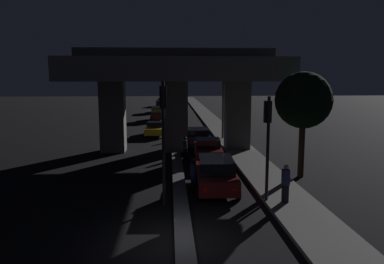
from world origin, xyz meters
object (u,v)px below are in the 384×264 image
(car_dark_red_lead, at_px, (216,174))
(car_dark_green_third_oncoming, at_px, (161,106))
(car_dark_red_second, at_px, (208,150))
(motorcycle_red_filtering_far, at_px, (182,132))
(motorcycle_blue_filtering_near, at_px, (193,176))
(car_black_fourth_oncoming, at_px, (162,102))
(motorcycle_black_filtering_mid, at_px, (185,148))
(traffic_light_left_of_median, at_px, (163,122))
(pedestrian_on_sidewalk, at_px, (286,184))
(street_lamp, at_px, (219,90))
(car_dark_blue_third, at_px, (197,137))
(traffic_light_right_of_median, at_px, (268,131))
(car_taxi_yellow_lead_oncoming, at_px, (156,129))
(car_dark_red_second_oncoming, at_px, (158,113))

(car_dark_red_lead, distance_m, car_dark_green_third_oncoming, 42.25)
(car_dark_red_second, bearing_deg, motorcycle_red_filtering_far, 11.17)
(motorcycle_blue_filtering_near, bearing_deg, car_black_fourth_oncoming, 6.57)
(motorcycle_black_filtering_mid, bearing_deg, traffic_light_left_of_median, 174.49)
(motorcycle_red_filtering_far, bearing_deg, pedestrian_on_sidewalk, -168.25)
(traffic_light_left_of_median, relative_size, motorcycle_red_filtering_far, 2.99)
(traffic_light_left_of_median, distance_m, motorcycle_black_filtering_mid, 10.51)
(car_dark_red_second, bearing_deg, street_lamp, -9.54)
(motorcycle_blue_filtering_near, bearing_deg, car_dark_blue_third, -1.50)
(traffic_light_right_of_median, height_order, car_dark_red_lead, traffic_light_right_of_median)
(car_dark_red_second, distance_m, car_dark_blue_third, 5.71)
(car_taxi_yellow_lead_oncoming, distance_m, car_dark_green_third_oncoming, 24.27)
(street_lamp, bearing_deg, car_taxi_yellow_lead_oncoming, 154.93)
(motorcycle_black_filtering_mid, bearing_deg, car_dark_green_third_oncoming, 6.06)
(pedestrian_on_sidewalk, bearing_deg, car_dark_blue_third, 100.78)
(car_dark_red_lead, distance_m, motorcycle_black_filtering_mid, 8.16)
(pedestrian_on_sidewalk, bearing_deg, traffic_light_left_of_median, 175.08)
(car_dark_red_second, bearing_deg, traffic_light_right_of_median, -165.60)
(street_lamp, relative_size, car_black_fourth_oncoming, 1.56)
(pedestrian_on_sidewalk, bearing_deg, car_taxi_yellow_lead_oncoming, 107.39)
(traffic_light_left_of_median, xyz_separation_m, car_dark_red_second_oncoming, (-1.27, 32.47, -2.72))
(traffic_light_right_of_median, distance_m, motorcycle_black_filtering_mid, 10.79)
(car_dark_blue_third, height_order, car_black_fourth_oncoming, car_black_fourth_oncoming)
(car_dark_red_second, height_order, motorcycle_blue_filtering_near, car_dark_red_second)
(car_dark_green_third_oncoming, xyz_separation_m, motorcycle_black_filtering_mid, (2.39, -34.03, -0.41))
(car_dark_red_lead, xyz_separation_m, pedestrian_on_sidewalk, (2.73, -2.36, 0.14))
(motorcycle_blue_filtering_near, height_order, pedestrian_on_sidewalk, pedestrian_on_sidewalk)
(motorcycle_red_filtering_far, bearing_deg, street_lamp, -97.60)
(car_black_fourth_oncoming, height_order, motorcycle_red_filtering_far, car_black_fourth_oncoming)
(car_dark_red_second_oncoming, xyz_separation_m, car_black_fourth_oncoming, (0.04, 23.79, -0.15))
(traffic_light_right_of_median, relative_size, car_dark_red_second, 1.15)
(motorcycle_blue_filtering_near, bearing_deg, motorcycle_black_filtering_mid, 4.55)
(traffic_light_left_of_median, height_order, car_dark_red_second_oncoming, traffic_light_left_of_median)
(car_taxi_yellow_lead_oncoming, bearing_deg, car_dark_red_second_oncoming, -176.73)
(car_black_fourth_oncoming, distance_m, pedestrian_on_sidewalk, 57.08)
(traffic_light_left_of_median, height_order, car_dark_blue_third, traffic_light_left_of_median)
(street_lamp, bearing_deg, motorcycle_black_filtering_mid, -115.01)
(car_dark_red_second, xyz_separation_m, motorcycle_black_filtering_mid, (-1.44, 1.66, -0.19))
(car_dark_red_second_oncoming, xyz_separation_m, motorcycle_blue_filtering_near, (2.69, -30.08, -0.30))
(car_dark_red_second, bearing_deg, car_dark_red_lead, -179.73)
(car_dark_red_second_oncoming, bearing_deg, motorcycle_blue_filtering_near, 3.23)
(car_taxi_yellow_lead_oncoming, height_order, motorcycle_red_filtering_far, motorcycle_red_filtering_far)
(street_lamp, xyz_separation_m, motorcycle_blue_filtering_near, (-3.20, -14.67, -3.80))
(street_lamp, height_order, car_dark_red_lead, street_lamp)
(traffic_light_right_of_median, distance_m, motorcycle_blue_filtering_near, 4.69)
(street_lamp, distance_m, car_taxi_yellow_lead_oncoming, 7.33)
(car_dark_red_second, relative_size, motorcycle_black_filtering_mid, 2.17)
(motorcycle_red_filtering_far, bearing_deg, traffic_light_right_of_median, -170.25)
(traffic_light_right_of_median, relative_size, car_dark_red_lead, 1.09)
(car_black_fourth_oncoming, bearing_deg, traffic_light_right_of_median, 6.91)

